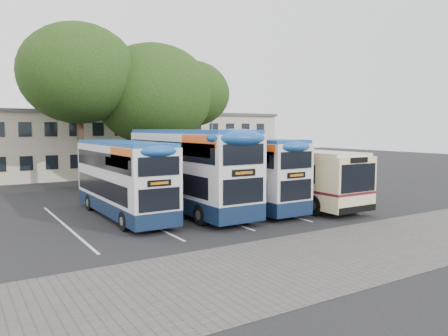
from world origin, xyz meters
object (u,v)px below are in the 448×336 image
at_px(bus_dd_left, 122,175).
at_px(bus_dd_right, 240,169).
at_px(bus_single, 286,173).
at_px(lamp_post, 212,123).
at_px(tree_right, 191,94).
at_px(tree_left, 79,74).
at_px(bus_dd_mid, 188,167).
at_px(tree_mid, 153,95).

distance_m(bus_dd_left, bus_dd_right, 6.77).
distance_m(bus_dd_right, bus_single, 3.25).
relative_size(lamp_post, bus_dd_right, 0.94).
height_order(lamp_post, tree_right, tree_right).
bearing_deg(tree_right, tree_left, -179.19).
relative_size(bus_dd_left, bus_dd_mid, 0.87).
bearing_deg(bus_dd_mid, bus_dd_right, -10.37).
distance_m(tree_right, bus_dd_left, 16.64).
bearing_deg(bus_dd_mid, tree_right, 61.51).
xyz_separation_m(tree_mid, bus_dd_mid, (-3.11, -12.11, -4.82)).
relative_size(lamp_post, tree_left, 0.73).
xyz_separation_m(bus_dd_mid, bus_single, (6.34, -0.83, -0.61)).
bearing_deg(tree_mid, bus_dd_right, -89.98).
height_order(tree_left, tree_right, tree_left).
relative_size(tree_mid, tree_right, 1.10).
xyz_separation_m(tree_mid, bus_single, (3.23, -12.94, -5.43)).
xyz_separation_m(tree_right, bus_dd_mid, (-6.69, -12.33, -5.03)).
relative_size(lamp_post, tree_right, 0.87).
relative_size(lamp_post, bus_dd_mid, 0.84).
height_order(bus_dd_mid, bus_single, bus_dd_mid).
relative_size(tree_left, bus_dd_mid, 1.14).
height_order(tree_mid, bus_dd_right, tree_mid).
bearing_deg(tree_left, bus_single, -55.03).
distance_m(tree_right, bus_dd_right, 14.40).
distance_m(tree_mid, bus_dd_mid, 13.40).
height_order(tree_right, bus_dd_left, tree_right).
relative_size(lamp_post, bus_single, 0.82).
distance_m(lamp_post, bus_single, 16.27).
bearing_deg(bus_dd_right, tree_left, 114.76).
bearing_deg(tree_left, tree_right, 0.81).
bearing_deg(tree_mid, tree_right, 3.51).
xyz_separation_m(tree_left, bus_dd_right, (5.89, -12.77, -6.41)).
relative_size(tree_left, bus_single, 1.11).
height_order(bus_dd_left, bus_single, bus_dd_left).
distance_m(lamp_post, tree_left, 13.60).
xyz_separation_m(lamp_post, bus_dd_right, (-7.01, -15.23, -2.87)).
height_order(tree_left, bus_dd_right, tree_left).
relative_size(tree_right, bus_dd_left, 1.10).
height_order(tree_mid, tree_right, tree_mid).
xyz_separation_m(bus_dd_mid, bus_dd_right, (3.11, -0.57, -0.27)).
distance_m(lamp_post, bus_dd_left, 20.00).
height_order(bus_dd_mid, bus_dd_right, bus_dd_mid).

